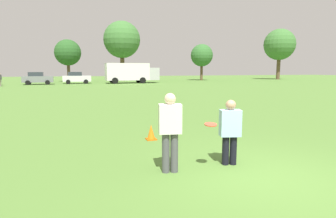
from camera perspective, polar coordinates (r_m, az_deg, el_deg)
The scene contains 13 objects.
ground_plane at distance 6.27m, azimuth 19.41°, elevation -12.89°, with size 184.35×184.35×0.00m, color #517A33.
player_thrower at distance 5.96m, azimuth 0.42°, elevation -3.90°, with size 0.51×0.35×1.70m.
player_defender at distance 6.62m, azimuth 12.40°, elevation -3.96°, with size 0.51×0.37×1.51m.
frisbee at distance 6.17m, azimuth 8.60°, elevation -3.10°, with size 0.27×0.27×0.06m.
traffic_cone at distance 8.91m, azimuth -3.43°, elevation -4.73°, with size 0.32×0.32×0.48m.
parked_car_mid_left at distance 45.88m, azimuth -24.82°, elevation 5.66°, with size 4.29×2.39×1.82m.
parked_car_center at distance 46.48m, azimuth -18.01°, elevation 6.03°, with size 4.29×2.39×1.82m.
box_truck at distance 46.26m, azimuth -7.47°, elevation 7.36°, with size 8.62×3.30×3.18m.
bystander_far_jogger at distance 42.93m, azimuth -30.83°, elevation 5.25°, with size 0.41×0.54×1.75m.
tree_center_elm at distance 54.41m, azimuth -19.57°, elevation 10.65°, with size 4.62×4.62×7.50m.
tree_east_birch at distance 56.23m, azimuth -9.29°, elevation 13.60°, with size 6.98×6.98×11.35m.
tree_east_oak at distance 58.64m, azimuth 6.83°, elevation 10.68°, with size 4.48×4.48×7.29m.
tree_far_east_pine at distance 68.45m, azimuth 21.58°, elevation 11.97°, with size 6.81×6.81×11.06m.
Camera 1 is at (-3.59, -4.65, 2.19)m, focal length 30.21 mm.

